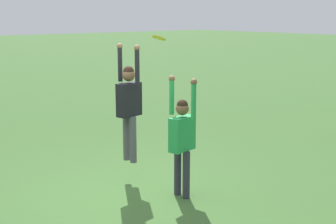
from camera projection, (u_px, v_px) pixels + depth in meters
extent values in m
plane|color=#3D662D|center=(131.00, 191.00, 7.97)|extent=(120.00, 120.00, 0.00)
cylinder|color=#4C4C51|center=(126.00, 137.00, 8.40)|extent=(0.12, 0.12, 0.83)
cylinder|color=#4C4C51|center=(133.00, 140.00, 8.25)|extent=(0.12, 0.12, 0.83)
cube|color=black|center=(129.00, 100.00, 8.18)|extent=(0.27, 0.48, 0.59)
sphere|color=brown|center=(129.00, 75.00, 8.09)|extent=(0.22, 0.22, 0.22)
sphere|color=black|center=(129.00, 71.00, 8.08)|extent=(0.19, 0.19, 0.19)
cylinder|color=black|center=(120.00, 64.00, 8.25)|extent=(0.08, 0.08, 0.62)
sphere|color=brown|center=(120.00, 46.00, 8.18)|extent=(0.10, 0.10, 0.10)
cylinder|color=black|center=(137.00, 66.00, 7.87)|extent=(0.08, 0.08, 0.62)
sphere|color=brown|center=(137.00, 48.00, 7.81)|extent=(0.10, 0.10, 0.10)
cylinder|color=#2D2D38|center=(178.00, 172.00, 7.73)|extent=(0.12, 0.12, 0.79)
cylinder|color=#2D2D38|center=(186.00, 175.00, 7.57)|extent=(0.12, 0.12, 0.79)
cube|color=green|center=(182.00, 134.00, 7.51)|extent=(0.27, 0.49, 0.56)
sphere|color=brown|center=(182.00, 109.00, 7.43)|extent=(0.21, 0.21, 0.21)
sphere|color=black|center=(182.00, 105.00, 7.41)|extent=(0.18, 0.18, 0.18)
cylinder|color=green|center=(172.00, 97.00, 7.58)|extent=(0.08, 0.08, 0.59)
sphere|color=brown|center=(172.00, 79.00, 7.52)|extent=(0.10, 0.10, 0.10)
cylinder|color=green|center=(194.00, 101.00, 7.20)|extent=(0.08, 0.08, 0.59)
sphere|color=brown|center=(194.00, 82.00, 7.14)|extent=(0.10, 0.10, 0.10)
cylinder|color=yellow|center=(159.00, 38.00, 7.71)|extent=(0.24, 0.23, 0.10)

